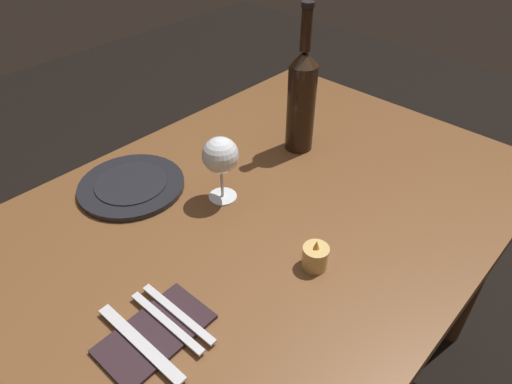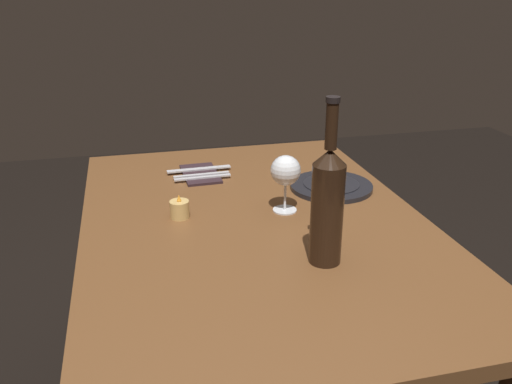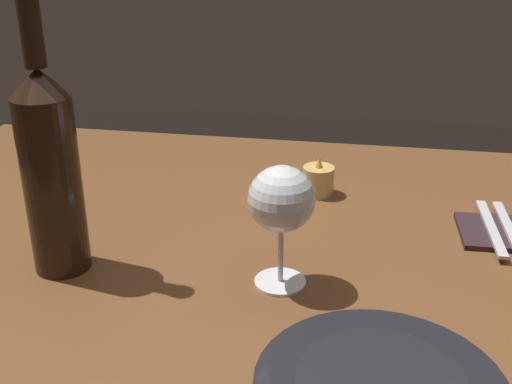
{
  "view_description": "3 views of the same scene",
  "coord_description": "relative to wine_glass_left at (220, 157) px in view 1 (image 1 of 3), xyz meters",
  "views": [
    {
      "loc": [
        0.59,
        0.53,
        1.41
      ],
      "look_at": [
        0.05,
        0.02,
        0.82
      ],
      "focal_mm": 31.87,
      "sensor_mm": 36.0,
      "label": 1
    },
    {
      "loc": [
        -1.26,
        0.31,
        1.35
      ],
      "look_at": [
        -0.01,
        0.0,
        0.83
      ],
      "focal_mm": 37.76,
      "sensor_mm": 36.0,
      "label": 2
    },
    {
      "loc": [
        0.13,
        -0.79,
        1.18
      ],
      "look_at": [
        -0.01,
        0.04,
        0.8
      ],
      "focal_mm": 45.14,
      "sensor_mm": 36.0,
      "label": 3
    }
  ],
  "objects": [
    {
      "name": "folded_napkin",
      "position": [
        0.34,
        0.19,
        -0.11
      ],
      "size": [
        0.19,
        0.12,
        0.01
      ],
      "color": "#2D1E23",
      "rests_on": "dining_table"
    },
    {
      "name": "fork_outer",
      "position": [
        0.29,
        0.19,
        -0.1
      ],
      "size": [
        0.02,
        0.18,
        0.0
      ],
      "color": "silver",
      "rests_on": "folded_napkin"
    },
    {
      "name": "ground_plane",
      "position": [
        -0.04,
        0.09,
        -0.85
      ],
      "size": [
        6.0,
        6.0,
        0.0
      ],
      "primitive_type": "plane",
      "color": "black"
    },
    {
      "name": "table_knife",
      "position": [
        0.37,
        0.19,
        -0.1
      ],
      "size": [
        0.03,
        0.21,
        0.0
      ],
      "color": "silver",
      "rests_on": "folded_napkin"
    },
    {
      "name": "fork_inner",
      "position": [
        0.31,
        0.19,
        -0.1
      ],
      "size": [
        0.02,
        0.18,
        0.0
      ],
      "color": "silver",
      "rests_on": "folded_napkin"
    },
    {
      "name": "votive_candle",
      "position": [
        0.02,
        0.29,
        -0.09
      ],
      "size": [
        0.05,
        0.05,
        0.07
      ],
      "color": "#DBB266",
      "rests_on": "dining_table"
    },
    {
      "name": "wine_bottle",
      "position": [
        -0.29,
        -0.01,
        0.03
      ],
      "size": [
        0.07,
        0.07,
        0.38
      ],
      "color": "black",
      "rests_on": "dining_table"
    },
    {
      "name": "dining_table",
      "position": [
        -0.04,
        0.09,
        -0.2
      ],
      "size": [
        1.3,
        0.9,
        0.74
      ],
      "color": "brown",
      "rests_on": "ground"
    },
    {
      "name": "wine_glass_left",
      "position": [
        0.0,
        0.0,
        0.0
      ],
      "size": [
        0.08,
        0.08,
        0.16
      ],
      "color": "white",
      "rests_on": "dining_table"
    },
    {
      "name": "dinner_plate",
      "position": [
        0.13,
        -0.18,
        -0.11
      ],
      "size": [
        0.25,
        0.25,
        0.02
      ],
      "color": "black",
      "rests_on": "dining_table"
    }
  ]
}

